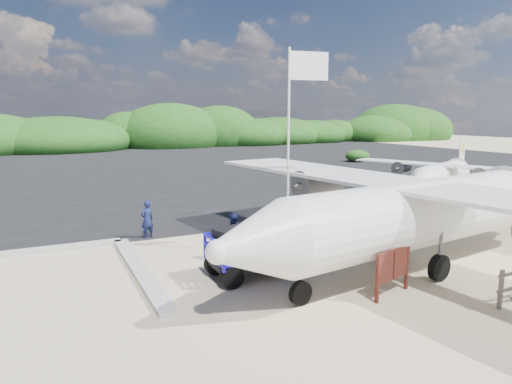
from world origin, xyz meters
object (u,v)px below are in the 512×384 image
Objects in this scene: flagpole at (287,252)px; crew_c at (276,233)px; crew_b at (233,237)px; aircraft_small at (17,166)px; aircraft_large at (335,171)px; baggage_cart at (258,275)px; signboard at (391,296)px; crew_a at (147,220)px.

flagpole is 1.53m from crew_c.
flagpole is at bearing 176.67° from crew_b.
aircraft_small is (-8.66, 35.07, -0.96)m from crew_c.
crew_c is 24.94m from aircraft_large.
aircraft_small is (-7.51, 34.20, -0.78)m from crew_b.
flagpole is 0.83× the size of aircraft_small.
aircraft_small is (-24.58, 15.90, 0.00)m from aircraft_large.
baggage_cart is at bearing 79.06° from aircraft_small.
aircraft_large is (17.06, 18.30, -0.78)m from crew_b.
crew_c is at bearing 141.13° from crew_b.
signboard is 27.13m from aircraft_large.
aircraft_small is at bearing 88.08° from signboard.
crew_a is 0.18× the size of aircraft_small.
aircraft_large reaches higher than crew_a.
aircraft_large is at bearing 41.29° from signboard.
crew_b is at bearing 95.27° from crew_a.
crew_b is at bearing 102.78° from signboard.
flagpole is (1.94, 1.66, 0.00)m from baggage_cart.
aircraft_small is (-10.13, 38.86, 0.00)m from signboard.
crew_a is at bearing 136.18° from flagpole.
aircraft_large is at bearing -113.73° from crew_c.
signboard is at bearing -82.72° from flagpole.
baggage_cart is 3.88m from signboard.
crew_b is 35.03m from aircraft_small.
signboard is at bearing 96.21° from crew_a.
baggage_cart is 2.00× the size of crew_b.
aircraft_small is at bearing -102.05° from crew_a.
baggage_cart is at bearing 91.28° from crew_b.
signboard is 0.83× the size of crew_c.
crew_c is at bearing 94.64° from signboard.
flagpole is at bearing 80.75° from signboard.
baggage_cart is 0.17× the size of aircraft_large.
signboard is 5.40m from crew_b.
flagpole reaches higher than aircraft_large.
crew_c is (3.13, -4.66, 0.21)m from crew_a.
signboard is (2.53, -2.94, 0.00)m from baggage_cart.
crew_a is at bearing -64.08° from crew_b.
crew_a is at bearing 28.99° from aircraft_large.
aircraft_large is at bearing 50.69° from flagpole.
flagpole reaches higher than crew_c.
crew_c is at bearing 41.99° from aircraft_large.
crew_a is (-4.01, 3.85, 0.75)m from flagpole.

